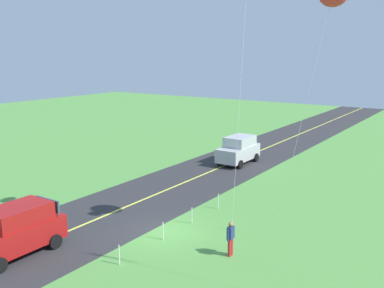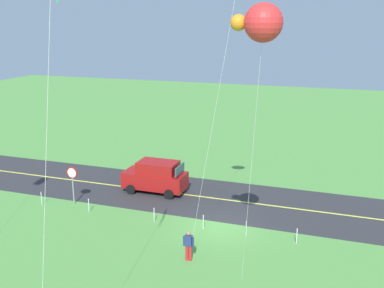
% 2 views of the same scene
% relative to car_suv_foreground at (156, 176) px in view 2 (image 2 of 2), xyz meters
% --- Properties ---
extents(ground_plane, '(120.00, 120.00, 0.10)m').
position_rel_car_suv_foreground_xyz_m(ground_plane, '(-5.72, 3.85, -1.20)').
color(ground_plane, '#549342').
extents(asphalt_road, '(120.00, 7.00, 0.00)m').
position_rel_car_suv_foreground_xyz_m(asphalt_road, '(-5.72, -0.15, -1.15)').
color(asphalt_road, '#2D2D30').
rests_on(asphalt_road, ground).
extents(road_centre_stripe, '(120.00, 0.16, 0.00)m').
position_rel_car_suv_foreground_xyz_m(road_centre_stripe, '(-5.72, -0.15, -1.15)').
color(road_centre_stripe, '#E5E04C').
rests_on(road_centre_stripe, asphalt_road).
extents(car_suv_foreground, '(4.40, 2.12, 2.24)m').
position_rel_car_suv_foreground_xyz_m(car_suv_foreground, '(0.00, 0.00, 0.00)').
color(car_suv_foreground, maroon).
rests_on(car_suv_foreground, ground).
extents(stop_sign, '(0.76, 0.08, 2.56)m').
position_rel_car_suv_foreground_xyz_m(stop_sign, '(4.27, 3.75, 0.65)').
color(stop_sign, gray).
rests_on(stop_sign, ground).
extents(person_adult_near, '(0.58, 0.22, 1.60)m').
position_rel_car_suv_foreground_xyz_m(person_adult_near, '(-5.26, 8.11, -0.29)').
color(person_adult_near, red).
rests_on(person_adult_near, ground).
extents(kite_yellow_high, '(1.90, 2.66, 12.32)m').
position_rel_car_suv_foreground_xyz_m(kite_yellow_high, '(-8.99, 10.89, 10.46)').
color(kite_yellow_high, silver).
rests_on(kite_yellow_high, ground).
extents(fence_post_0, '(0.05, 0.05, 0.90)m').
position_rel_car_suv_foreground_xyz_m(fence_post_0, '(-10.23, 4.55, -0.70)').
color(fence_post_0, silver).
rests_on(fence_post_0, ground).
extents(fence_post_1, '(0.05, 0.05, 0.90)m').
position_rel_car_suv_foreground_xyz_m(fence_post_1, '(-7.45, 4.55, -0.70)').
color(fence_post_1, silver).
rests_on(fence_post_1, ground).
extents(fence_post_2, '(0.05, 0.05, 0.90)m').
position_rel_car_suv_foreground_xyz_m(fence_post_2, '(-4.92, 4.55, -0.70)').
color(fence_post_2, silver).
rests_on(fence_post_2, ground).
extents(fence_post_3, '(0.05, 0.05, 0.90)m').
position_rel_car_suv_foreground_xyz_m(fence_post_3, '(-1.83, 4.55, -0.70)').
color(fence_post_3, silver).
rests_on(fence_post_3, ground).
extents(fence_post_4, '(0.05, 0.05, 0.90)m').
position_rel_car_suv_foreground_xyz_m(fence_post_4, '(2.66, 4.55, -0.70)').
color(fence_post_4, silver).
rests_on(fence_post_4, ground).
extents(fence_post_5, '(0.05, 0.05, 0.90)m').
position_rel_car_suv_foreground_xyz_m(fence_post_5, '(6.21, 4.55, -0.70)').
color(fence_post_5, silver).
rests_on(fence_post_5, ground).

